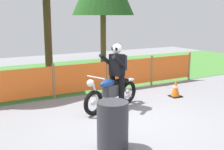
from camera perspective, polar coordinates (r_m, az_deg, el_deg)
The scene contains 7 objects.
ground at distance 7.08m, azimuth 2.45°, elevation -8.52°, with size 24.00×24.00×0.02m, color gray.
grass_verge at distance 12.14m, azimuth -12.13°, elevation -0.21°, with size 24.00×6.55×0.01m, color #427A33.
barrier_fence at distance 9.03m, azimuth -5.87°, elevation -0.54°, with size 8.91×0.08×1.05m.
motorcycle_lead at distance 7.68m, azimuth -0.05°, elevation -3.25°, with size 1.92×0.85×0.95m.
rider_lead at distance 7.73m, azimuth 1.00°, elevation 0.60°, with size 0.77×0.67×1.69m.
traffic_cone at distance 9.06m, azimuth 12.17°, elevation -2.52°, with size 0.32×0.32×0.53m.
spare_drum at distance 5.47m, azimuth 0.12°, elevation -9.62°, with size 0.58×0.58×0.88m, color #2D2D33.
Camera 1 is at (-3.56, -5.62, 2.41)m, focal length 47.43 mm.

